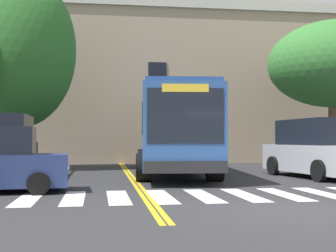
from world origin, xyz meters
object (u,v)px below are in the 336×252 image
Objects in this scene: city_bus at (173,130)px; car_black_near_lane at (5,149)px; street_tree_curbside_large at (335,65)px; street_tree_curbside_small at (18,50)px; car_tan_behind_bus at (168,150)px; car_silver_far_lane at (317,150)px.

city_bus is 2.31× the size of car_black_near_lane.
street_tree_curbside_large is 0.85× the size of street_tree_curbside_small.
street_tree_curbside_small is (-7.00, 3.61, 3.88)m from city_bus.
street_tree_curbside_large is 15.98m from street_tree_curbside_small.
car_silver_far_lane is at bearing -71.39° from car_tan_behind_bus.
car_black_near_lane is at bearing 174.90° from car_silver_far_lane.
street_tree_curbside_large is (7.90, -6.13, 4.49)m from car_tan_behind_bus.
car_silver_far_lane is 12.66m from car_tan_behind_bus.
car_black_near_lane is 7.07m from street_tree_curbside_small.
car_tan_behind_bus is at bearing 34.97° from street_tree_curbside_small.
city_bus is at bearing -160.79° from street_tree_curbside_large.
car_silver_far_lane is 14.45m from street_tree_curbside_small.
street_tree_curbside_small reaches higher than city_bus.
car_tan_behind_bus is 11.00m from street_tree_curbside_small.
street_tree_curbside_small is at bearing 178.26° from street_tree_curbside_large.
car_tan_behind_bus is at bearing 83.40° from city_bus.
street_tree_curbside_small is (-15.97, 0.49, 0.42)m from street_tree_curbside_large.
car_tan_behind_bus is (7.55, 10.96, -0.30)m from car_black_near_lane.
car_black_near_lane is 11.63m from car_silver_far_lane.
city_bus is 5.86m from car_silver_far_lane.
city_bus is 1.26× the size of street_tree_curbside_small.
street_tree_curbside_large is (8.97, 3.13, 3.45)m from city_bus.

